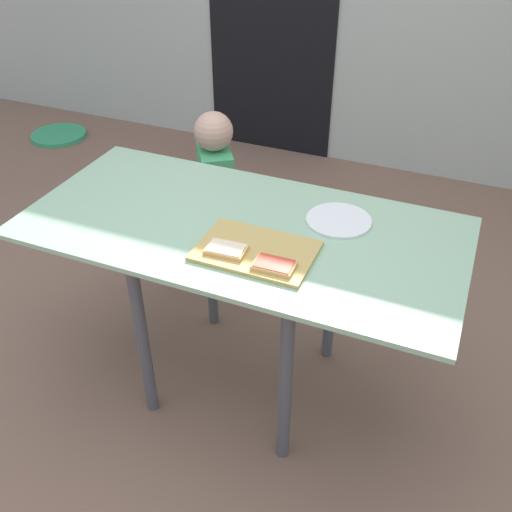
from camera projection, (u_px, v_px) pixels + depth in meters
ground_plane at (244, 379)px, 2.44m from camera, size 16.00×16.00×0.00m
house_door at (272, 5)px, 3.71m from camera, size 0.90×0.02×2.00m
dining_table at (242, 249)px, 2.04m from camera, size 1.53×0.75×0.78m
cutting_board at (256, 251)px, 1.84m from camera, size 0.38×0.26×0.01m
pizza_slice_near_right at (274, 265)px, 1.76m from camera, size 0.13×0.09×0.02m
pizza_slice_near_left at (226, 249)px, 1.82m from camera, size 0.13×0.09×0.02m
plate_white_right at (339, 220)px, 2.00m from camera, size 0.23×0.23×0.01m
child_left at (216, 191)px, 2.68m from camera, size 0.25×0.28×0.91m
garden_hose_coil at (59, 135)px, 4.43m from camera, size 0.42×0.42×0.03m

